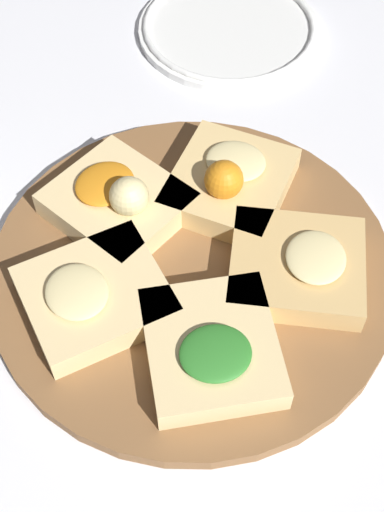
% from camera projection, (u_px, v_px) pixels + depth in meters
% --- Properties ---
extents(ground_plane, '(3.00, 3.00, 0.00)m').
position_uv_depth(ground_plane, '(192.00, 273.00, 0.74)').
color(ground_plane, white).
extents(serving_board, '(0.42, 0.42, 0.02)m').
position_uv_depth(serving_board, '(192.00, 269.00, 0.73)').
color(serving_board, brown).
rests_on(serving_board, ground_plane).
extents(focaccia_slice_0, '(0.17, 0.17, 0.04)m').
position_uv_depth(focaccia_slice_0, '(212.00, 348.00, 0.65)').
color(focaccia_slice_0, '#E5C689').
rests_on(focaccia_slice_0, serving_board).
extents(focaccia_slice_1, '(0.14, 0.15, 0.04)m').
position_uv_depth(focaccia_slice_1, '(298.00, 266.00, 0.71)').
color(focaccia_slice_1, tan).
rests_on(focaccia_slice_1, serving_board).
extents(focaccia_slice_2, '(0.14, 0.13, 0.06)m').
position_uv_depth(focaccia_slice_2, '(229.00, 181.00, 0.77)').
color(focaccia_slice_2, '#DBB775').
rests_on(focaccia_slice_2, serving_board).
extents(focaccia_slice_3, '(0.16, 0.17, 0.06)m').
position_uv_depth(focaccia_slice_3, '(118.00, 201.00, 0.75)').
color(focaccia_slice_3, '#E5C689').
rests_on(focaccia_slice_3, serving_board).
extents(focaccia_slice_4, '(0.18, 0.18, 0.04)m').
position_uv_depth(focaccia_slice_4, '(94.00, 296.00, 0.69)').
color(focaccia_slice_4, '#E5C689').
rests_on(focaccia_slice_4, serving_board).
extents(plate_right, '(0.25, 0.25, 0.02)m').
position_uv_depth(plate_right, '(229.00, 28.00, 0.96)').
color(plate_right, white).
rests_on(plate_right, ground_plane).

